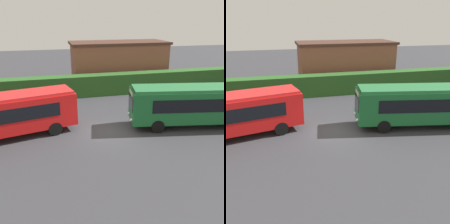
# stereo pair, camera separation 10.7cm
# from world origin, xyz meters

# --- Properties ---
(ground_plane) EXTENTS (108.23, 108.23, 0.00)m
(ground_plane) POSITION_xyz_m (0.00, 0.00, 0.00)
(ground_plane) COLOR #38383D
(bus_red) EXTENTS (9.34, 4.35, 3.11)m
(bus_red) POSITION_xyz_m (-6.70, 0.93, 1.80)
(bus_red) COLOR red
(bus_red) RESTS_ON ground_plane
(bus_green) EXTENTS (10.16, 4.22, 3.18)m
(bus_green) POSITION_xyz_m (6.79, -0.47, 1.83)
(bus_green) COLOR #19602D
(bus_green) RESTS_ON ground_plane
(hedge_row) EXTENTS (66.11, 1.69, 2.25)m
(hedge_row) POSITION_xyz_m (0.00, 9.71, 1.13)
(hedge_row) COLOR #2A5C23
(hedge_row) RESTS_ON ground_plane
(depot_building) EXTENTS (11.92, 5.35, 5.30)m
(depot_building) POSITION_xyz_m (4.82, 14.02, 2.66)
(depot_building) COLOR brown
(depot_building) RESTS_ON ground_plane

